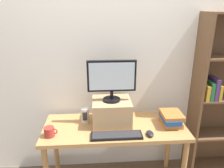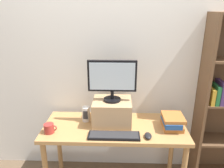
# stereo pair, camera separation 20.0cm
# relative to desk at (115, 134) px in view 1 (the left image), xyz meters

# --- Properties ---
(back_wall) EXTENTS (7.00, 0.08, 2.60)m
(back_wall) POSITION_rel_desk_xyz_m (0.00, 0.38, 0.68)
(back_wall) COLOR silver
(back_wall) RESTS_ON ground_plane
(desk) EXTENTS (1.37, 0.56, 0.71)m
(desk) POSITION_rel_desk_xyz_m (0.00, 0.00, 0.00)
(desk) COLOR #B7844C
(desk) RESTS_ON ground_plane
(riser_box) EXTENTS (0.37, 0.32, 0.24)m
(riser_box) POSITION_rel_desk_xyz_m (-0.03, 0.07, 0.21)
(riser_box) COLOR tan
(riser_box) RESTS_ON desk
(computer_monitor) EXTENTS (0.45, 0.17, 0.40)m
(computer_monitor) POSITION_rel_desk_xyz_m (-0.03, 0.07, 0.55)
(computer_monitor) COLOR black
(computer_monitor) RESTS_ON riser_box
(keyboard) EXTENTS (0.46, 0.13, 0.02)m
(keyboard) POSITION_rel_desk_xyz_m (0.00, -0.19, 0.10)
(keyboard) COLOR black
(keyboard) RESTS_ON desk
(computer_mouse) EXTENTS (0.06, 0.10, 0.04)m
(computer_mouse) POSITION_rel_desk_xyz_m (0.30, -0.19, 0.11)
(computer_mouse) COLOR black
(computer_mouse) RESTS_ON desk
(book_stack) EXTENTS (0.19, 0.25, 0.13)m
(book_stack) POSITION_rel_desk_xyz_m (0.54, -0.01, 0.15)
(book_stack) COLOR #AD662D
(book_stack) RESTS_ON desk
(coffee_mug) EXTENTS (0.12, 0.09, 0.09)m
(coffee_mug) POSITION_rel_desk_xyz_m (-0.59, -0.14, 0.13)
(coffee_mug) COLOR #9E2D28
(coffee_mug) RESTS_ON desk
(desk_speaker) EXTENTS (0.08, 0.08, 0.15)m
(desk_speaker) POSITION_rel_desk_xyz_m (-0.29, 0.09, 0.16)
(desk_speaker) COLOR silver
(desk_speaker) RESTS_ON desk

